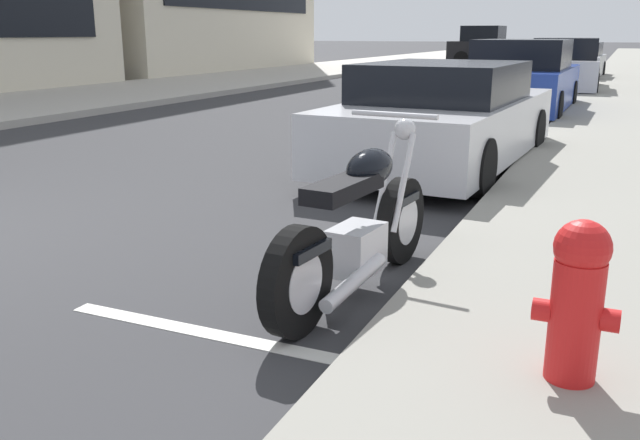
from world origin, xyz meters
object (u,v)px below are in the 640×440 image
object	(u,v)px
parked_car_across_street	(522,80)
fire_hydrant	(577,297)
parked_car_mid_block	(565,67)
crossing_truck	(497,48)
parked_car_second_in_row	(575,62)
parked_car_far_down_curb	(444,118)
parked_motorcycle	(359,229)

from	to	relation	value
parked_car_across_street	fire_hydrant	bearing A→B (deg)	-170.03
parked_car_mid_block	crossing_truck	size ratio (longest dim) A/B	0.85
crossing_truck	parked_car_mid_block	bearing A→B (deg)	109.48
fire_hydrant	parked_car_mid_block	bearing A→B (deg)	4.93
parked_car_across_street	crossing_truck	size ratio (longest dim) A/B	0.89
parked_car_mid_block	fire_hydrant	world-z (taller)	parked_car_mid_block
parked_car_across_street	parked_car_second_in_row	bearing A→B (deg)	-0.25
parked_car_across_street	fire_hydrant	size ratio (longest dim) A/B	6.02
parked_car_far_down_curb	parked_car_mid_block	world-z (taller)	parked_car_mid_block
parked_car_mid_block	crossing_truck	world-z (taller)	crossing_truck
parked_car_far_down_curb	fire_hydrant	distance (m)	5.62
parked_motorcycle	parked_car_across_street	size ratio (longest dim) A/B	0.47
parked_car_far_down_curb	parked_car_second_in_row	xyz separation A→B (m)	(17.79, -0.28, 0.01)
parked_motorcycle	parked_car_far_down_curb	bearing A→B (deg)	12.81
parked_car_second_in_row	parked_car_across_street	bearing A→B (deg)	-179.08
parked_motorcycle	fire_hydrant	distance (m)	1.64
parked_car_across_street	parked_car_second_in_row	size ratio (longest dim) A/B	1.03
parked_car_across_street	parked_car_second_in_row	xyz separation A→B (m)	(11.56, -0.22, -0.08)
parked_car_mid_block	parked_car_second_in_row	world-z (taller)	parked_car_mid_block
parked_car_mid_block	parked_car_second_in_row	xyz separation A→B (m)	(5.61, 0.12, -0.09)
parked_car_far_down_curb	parked_car_mid_block	distance (m)	12.18
crossing_truck	parked_car_far_down_curb	bearing A→B (deg)	101.09
parked_car_across_street	fire_hydrant	world-z (taller)	parked_car_across_street
parked_car_far_down_curb	parked_car_across_street	xyz separation A→B (m)	(6.23, -0.06, 0.09)
parked_motorcycle	parked_car_second_in_row	size ratio (longest dim) A/B	0.48
parked_car_second_in_row	fire_hydrant	bearing A→B (deg)	-173.95
parked_motorcycle	crossing_truck	world-z (taller)	crossing_truck
parked_motorcycle	parked_car_second_in_row	bearing A→B (deg)	6.34
parked_car_far_down_curb	parked_motorcycle	bearing A→B (deg)	-169.69
parked_car_second_in_row	parked_car_mid_block	bearing A→B (deg)	-176.78
parked_car_across_street	parked_car_second_in_row	world-z (taller)	parked_car_across_street
crossing_truck	fire_hydrant	distance (m)	32.50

